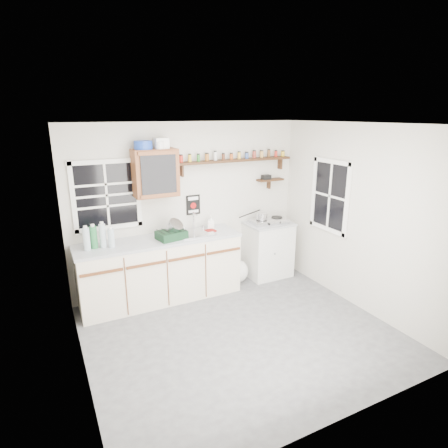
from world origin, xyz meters
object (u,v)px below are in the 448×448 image
object	(u,v)px
upper_cabinet	(156,173)
dish_rack	(172,232)
hotplate	(269,221)
right_cabinet	(268,249)
main_cabinet	(161,269)
spice_shelf	(235,160)

from	to	relation	value
upper_cabinet	dish_rack	size ratio (longest dim) A/B	1.52
hotplate	upper_cabinet	bearing A→B (deg)	-179.54
right_cabinet	hotplate	size ratio (longest dim) A/B	1.50
upper_cabinet	dish_rack	distance (m)	0.85
main_cabinet	upper_cabinet	xyz separation A→B (m)	(0.03, 0.14, 1.36)
dish_rack	right_cabinet	bearing A→B (deg)	-6.53
main_cabinet	spice_shelf	world-z (taller)	spice_shelf
spice_shelf	dish_rack	bearing A→B (deg)	-166.16
main_cabinet	upper_cabinet	world-z (taller)	upper_cabinet
dish_rack	upper_cabinet	bearing A→B (deg)	112.82
spice_shelf	main_cabinet	bearing A→B (deg)	-170.75
main_cabinet	hotplate	bearing A→B (deg)	0.17
main_cabinet	dish_rack	bearing A→B (deg)	-21.62
main_cabinet	hotplate	size ratio (longest dim) A/B	3.81
right_cabinet	main_cabinet	bearing A→B (deg)	-179.21
spice_shelf	hotplate	distance (m)	1.13
upper_cabinet	hotplate	xyz separation A→B (m)	(1.80, -0.14, -0.88)
right_cabinet	upper_cabinet	bearing A→B (deg)	176.24
upper_cabinet	spice_shelf	xyz separation A→B (m)	(1.27, 0.07, 0.11)
right_cabinet	upper_cabinet	xyz separation A→B (m)	(-1.80, 0.12, 1.37)
main_cabinet	spice_shelf	bearing A→B (deg)	9.25
dish_rack	hotplate	xyz separation A→B (m)	(1.66, 0.07, -0.06)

